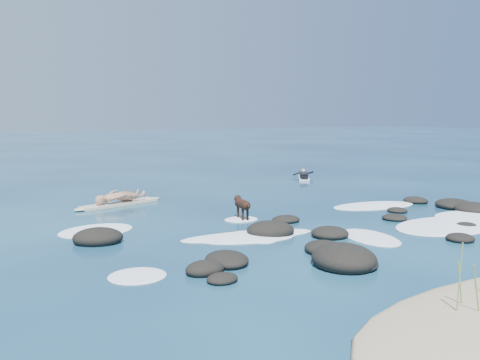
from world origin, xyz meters
TOP-DOWN VIEW (x-y plane):
  - ground at (0.00, 0.00)m, footprint 160.00×160.00m
  - reef_rocks at (0.88, -2.04)m, footprint 14.00×6.82m
  - breaking_foam at (1.35, -0.82)m, footprint 13.89×6.67m
  - standing_surfer_rig at (-4.00, 5.85)m, footprint 3.51×1.60m
  - paddling_surfer_rig at (6.25, 9.17)m, footprint 1.67×2.21m
  - dog at (-1.27, 1.46)m, footprint 0.38×1.20m

SIDE VIEW (x-z plane):
  - ground at x=0.00m, z-range 0.00..0.00m
  - breaking_foam at x=1.35m, z-range -0.05..0.07m
  - reef_rocks at x=0.88m, z-range -0.20..0.43m
  - paddling_surfer_rig at x=6.25m, z-range -0.07..0.35m
  - dog at x=-1.27m, z-range 0.12..0.88m
  - standing_surfer_rig at x=-4.00m, z-range -0.22..1.84m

